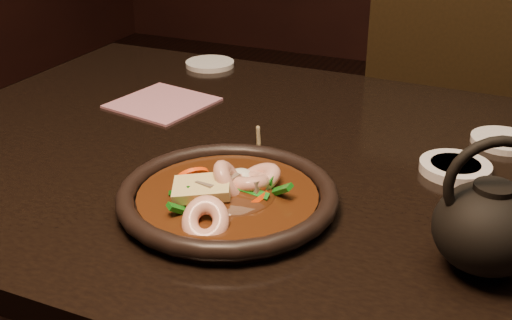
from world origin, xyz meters
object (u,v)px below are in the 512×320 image
at_px(teapot, 489,224).
at_px(table, 374,217).
at_px(chair, 461,168).
at_px(plate, 228,197).

bearing_deg(teapot, table, 106.33).
distance_m(chair, plate, 0.84).
relative_size(table, chair, 1.71).
xyz_separation_m(plate, teapot, (0.33, -0.01, 0.05)).
distance_m(table, teapot, 0.29).
bearing_deg(table, teapot, -48.80).
relative_size(table, teapot, 9.68).
bearing_deg(plate, teapot, -2.16).
relative_size(chair, teapot, 5.67).
bearing_deg(plate, chair, 72.86).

